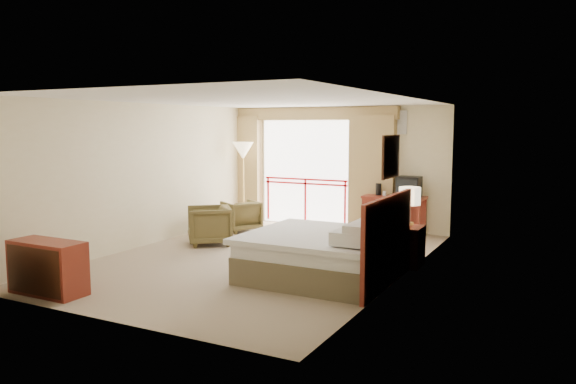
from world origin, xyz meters
The scene contains 29 objects.
floor centered at (0.00, 0.00, 0.00)m, with size 7.00×7.00×0.00m, color gray.
ceiling centered at (0.00, 0.00, 2.70)m, with size 7.00×7.00×0.00m, color white.
wall_back centered at (0.00, 3.50, 1.35)m, with size 5.00×5.00×0.00m, color beige.
wall_front centered at (0.00, -3.50, 1.35)m, with size 5.00×5.00×0.00m, color beige.
wall_left centered at (-2.50, 0.00, 1.35)m, with size 7.00×7.00×0.00m, color beige.
wall_right centered at (2.50, 0.00, 1.35)m, with size 7.00×7.00×0.00m, color beige.
balcony_door centered at (-0.80, 3.48, 1.20)m, with size 2.40×2.40×0.00m, color white.
balcony_railing centered at (-0.80, 3.46, 0.81)m, with size 2.09×0.03×1.02m.
curtain_left centered at (-2.45, 3.35, 1.25)m, with size 1.00×0.26×2.50m, color #95794B.
curtain_right centered at (0.85, 3.35, 1.25)m, with size 1.00×0.26×2.50m, color #95794B.
valance centered at (-0.80, 3.38, 2.55)m, with size 4.40×0.22×0.28m, color #95794B.
hvac_vent centered at (1.30, 3.47, 2.35)m, with size 0.50×0.04×0.50m, color silver.
bed centered at (1.50, -0.60, 0.38)m, with size 2.13×2.06×0.97m.
headboard centered at (2.46, -0.60, 0.65)m, with size 0.06×2.10×1.30m, color maroon.
framed_art centered at (2.47, -0.60, 1.85)m, with size 0.04×0.72×0.60m.
nightstand centered at (2.39, 0.69, 0.33)m, with size 0.46×0.55×0.65m, color maroon.
table_lamp centered at (2.39, 0.74, 1.13)m, with size 0.35×0.35×0.61m.
phone centered at (2.34, 0.54, 0.69)m, with size 0.18×0.14×0.08m, color black.
desk centered at (1.42, 3.19, 0.64)m, with size 1.26×0.61×0.82m.
tv centered at (1.72, 3.13, 1.03)m, with size 0.47×0.37×0.43m.
coffee_maker centered at (1.07, 3.13, 0.95)m, with size 0.12×0.12×0.26m, color black.
cup centered at (1.22, 3.08, 0.87)m, with size 0.07×0.07×0.10m, color white.
wastebasket centered at (0.79, 2.54, 0.15)m, with size 0.25×0.25×0.31m, color black.
armchair_far centered at (-1.66, 2.05, 0.00)m, with size 0.71×0.73×0.66m, color #4D4221.
armchair_near centered at (-1.47, 0.59, 0.00)m, with size 0.79×0.81×0.74m, color #4D4221.
side_table centered at (-1.98, 1.50, 0.38)m, with size 0.50×0.50×0.55m.
book centered at (-1.98, 1.50, 0.55)m, with size 0.18×0.24×0.02m, color white.
floor_lamp centered at (-2.07, 2.79, 1.64)m, with size 0.49×0.49×1.91m.
dresser centered at (-1.52, -3.08, 0.37)m, with size 1.10×0.47×0.73m.
Camera 1 is at (4.80, -8.16, 2.27)m, focal length 35.00 mm.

